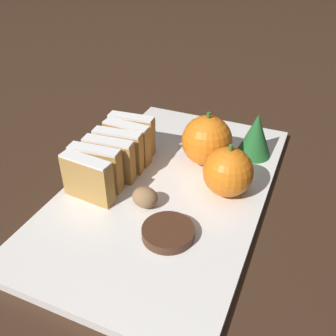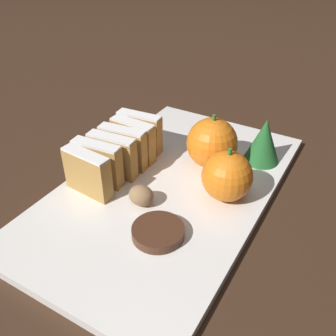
{
  "view_description": "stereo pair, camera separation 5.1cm",
  "coord_description": "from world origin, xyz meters",
  "px_view_note": "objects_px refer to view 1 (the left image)",
  "views": [
    {
      "loc": [
        0.17,
        -0.38,
        0.33
      ],
      "look_at": [
        0.0,
        0.0,
        0.04
      ],
      "focal_mm": 40.0,
      "sensor_mm": 36.0,
      "label": 1
    },
    {
      "loc": [
        0.21,
        -0.36,
        0.33
      ],
      "look_at": [
        0.0,
        0.0,
        0.04
      ],
      "focal_mm": 40.0,
      "sensor_mm": 36.0,
      "label": 2
    }
  ],
  "objects_px": {
    "walnut": "(145,197)",
    "orange_near": "(207,141)",
    "orange_far": "(228,172)",
    "chocolate_cookie": "(168,232)"
  },
  "relations": [
    {
      "from": "orange_far",
      "to": "walnut",
      "type": "bearing_deg",
      "value": -141.89
    },
    {
      "from": "walnut",
      "to": "orange_near",
      "type": "bearing_deg",
      "value": 73.31
    },
    {
      "from": "orange_near",
      "to": "chocolate_cookie",
      "type": "distance_m",
      "value": 0.17
    },
    {
      "from": "orange_near",
      "to": "walnut",
      "type": "bearing_deg",
      "value": -106.69
    },
    {
      "from": "orange_near",
      "to": "orange_far",
      "type": "bearing_deg",
      "value": -50.63
    },
    {
      "from": "orange_near",
      "to": "orange_far",
      "type": "height_order",
      "value": "orange_near"
    },
    {
      "from": "orange_near",
      "to": "chocolate_cookie",
      "type": "relative_size",
      "value": 1.32
    },
    {
      "from": "orange_near",
      "to": "orange_far",
      "type": "relative_size",
      "value": 1.11
    },
    {
      "from": "orange_far",
      "to": "walnut",
      "type": "height_order",
      "value": "orange_far"
    },
    {
      "from": "orange_far",
      "to": "chocolate_cookie",
      "type": "height_order",
      "value": "orange_far"
    }
  ]
}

